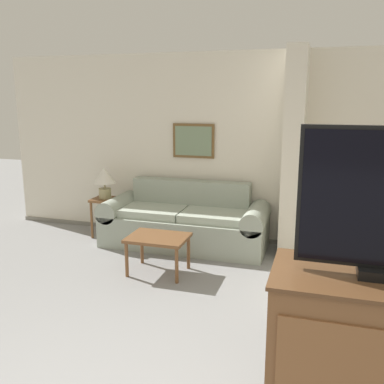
% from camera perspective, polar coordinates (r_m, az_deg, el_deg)
% --- Properties ---
extents(wall_back, '(7.23, 0.16, 2.60)m').
position_cam_1_polar(wall_back, '(5.96, 6.78, 5.66)').
color(wall_back, silver).
rests_on(wall_back, ground_plane).
extents(wall_partition_pillar, '(0.24, 0.62, 2.60)m').
position_cam_1_polar(wall_partition_pillar, '(5.50, 13.38, 4.91)').
color(wall_partition_pillar, silver).
rests_on(wall_partition_pillar, ground_plane).
extents(couch, '(2.25, 0.84, 0.86)m').
position_cam_1_polar(couch, '(5.86, -0.96, -4.11)').
color(couch, '#99A393').
rests_on(couch, ground_plane).
extents(coffee_table, '(0.68, 0.51, 0.44)m').
position_cam_1_polar(coffee_table, '(4.95, -4.55, -6.52)').
color(coffee_table, brown).
rests_on(coffee_table, ground_plane).
extents(side_table, '(0.36, 0.36, 0.57)m').
position_cam_1_polar(side_table, '(6.34, -11.44, -1.90)').
color(side_table, brown).
rests_on(side_table, ground_plane).
extents(table_lamp, '(0.32, 0.32, 0.45)m').
position_cam_1_polar(table_lamp, '(6.25, -11.61, 1.79)').
color(table_lamp, tan).
rests_on(table_lamp, side_table).
extents(tv_dresser, '(1.06, 0.55, 1.15)m').
position_cam_1_polar(tv_dresser, '(2.57, 22.89, -22.29)').
color(tv_dresser, brown).
rests_on(tv_dresser, ground_plane).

